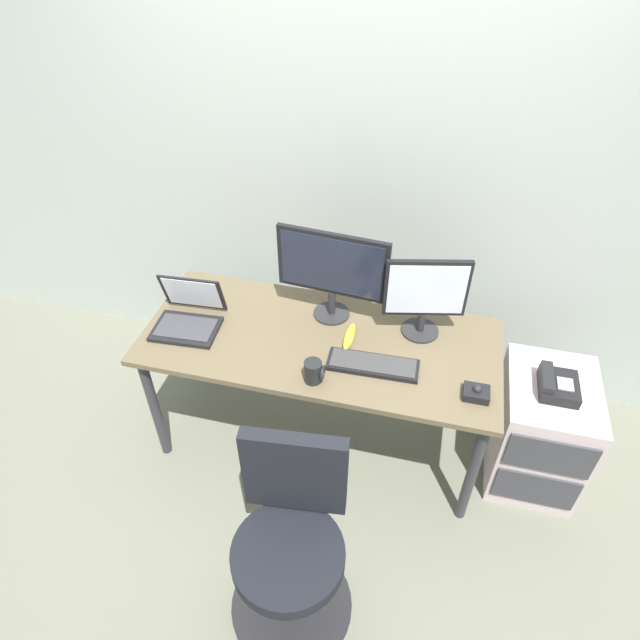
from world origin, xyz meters
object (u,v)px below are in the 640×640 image
(file_cabinet, at_px, (539,430))
(banana, at_px, (349,337))
(office_chair, at_px, (291,546))
(laptop, at_px, (189,316))
(keyboard, at_px, (373,365))
(monitor_main, at_px, (332,269))
(monitor_side, at_px, (426,294))
(desk_phone, at_px, (557,385))
(trackball_mouse, at_px, (476,393))
(coffee_mug, at_px, (314,372))

(file_cabinet, xyz_separation_m, banana, (-0.97, -0.03, 0.44))
(office_chair, bearing_deg, laptop, 132.36)
(file_cabinet, relative_size, banana, 3.25)
(file_cabinet, height_order, keyboard, keyboard)
(office_chair, relative_size, monitor_main, 1.71)
(monitor_side, height_order, banana, monitor_side)
(desk_phone, bearing_deg, laptop, -177.02)
(trackball_mouse, bearing_deg, banana, 159.81)
(keyboard, bearing_deg, monitor_side, 58.15)
(monitor_side, distance_m, banana, 0.41)
(laptop, xyz_separation_m, coffee_mug, (0.68, -0.22, -0.00))
(trackball_mouse, bearing_deg, keyboard, 171.45)
(laptop, distance_m, banana, 0.79)
(monitor_side, xyz_separation_m, laptop, (-1.10, -0.22, -0.18))
(file_cabinet, relative_size, laptop, 1.89)
(keyboard, height_order, banana, banana)
(file_cabinet, bearing_deg, monitor_side, 170.63)
(office_chair, height_order, monitor_main, monitor_main)
(file_cabinet, relative_size, keyboard, 1.49)
(desk_phone, xyz_separation_m, trackball_mouse, (-0.37, -0.23, 0.10))
(office_chair, relative_size, trackball_mouse, 8.39)
(desk_phone, height_order, office_chair, office_chair)
(monitor_main, bearing_deg, office_chair, -85.31)
(monitor_side, relative_size, coffee_mug, 3.88)
(trackball_mouse, bearing_deg, monitor_side, 127.62)
(office_chair, distance_m, keyboard, 0.83)
(office_chair, distance_m, monitor_side, 1.22)
(office_chair, height_order, banana, office_chair)
(monitor_main, xyz_separation_m, keyboard, (0.26, -0.31, -0.26))
(monitor_side, bearing_deg, keyboard, -121.85)
(banana, bearing_deg, file_cabinet, 1.81)
(monitor_main, height_order, monitor_side, monitor_main)
(monitor_side, relative_size, banana, 2.17)
(file_cabinet, distance_m, trackball_mouse, 0.64)
(desk_phone, xyz_separation_m, monitor_side, (-0.65, 0.12, 0.31))
(office_chair, relative_size, banana, 4.86)
(office_chair, xyz_separation_m, monitor_main, (-0.09, 1.05, 0.59))
(monitor_side, distance_m, coffee_mug, 0.63)
(banana, bearing_deg, office_chair, -92.46)
(coffee_mug, xyz_separation_m, banana, (0.10, 0.29, -0.03))
(monitor_side, height_order, keyboard, monitor_side)
(office_chair, distance_m, monitor_main, 1.21)
(file_cabinet, xyz_separation_m, laptop, (-1.76, -0.11, 0.48))
(office_chair, bearing_deg, keyboard, 76.53)
(desk_phone, bearing_deg, coffee_mug, -163.86)
(desk_phone, bearing_deg, banana, -179.15)
(office_chair, bearing_deg, trackball_mouse, 46.79)
(laptop, relative_size, banana, 1.72)
(office_chair, height_order, monitor_side, monitor_side)
(desk_phone, height_order, laptop, laptop)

